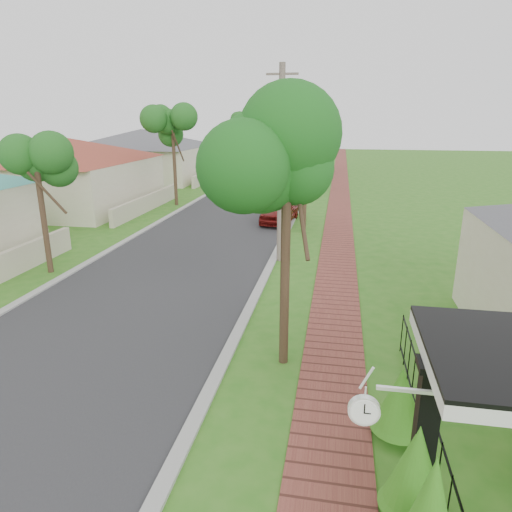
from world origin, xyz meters
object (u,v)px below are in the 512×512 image
Objects in this scene: porch_post at (423,448)px; parked_car_red at (280,210)px; near_tree at (287,154)px; station_clock at (367,409)px; parked_car_white at (296,170)px; utility_pole at (281,166)px.

porch_post is 19.61m from parked_car_red.
station_clock is at bearing -69.53° from near_tree.
parked_car_red is 0.81× the size of parked_car_white.
parked_car_white is 34.09m from near_tree.
near_tree is 5.79× the size of station_clock.
parked_car_white is 38.37m from station_clock.
porch_post is 0.33× the size of utility_pole.
near_tree is at bearing -81.82° from utility_pole.
near_tree is at bearing 110.47° from station_clock.
porch_post is 0.51× the size of parked_car_white.
utility_pole is at bearing 106.89° from porch_post.
parked_car_white is 0.65× the size of utility_pole.
porch_post is 12.86m from utility_pole.
utility_pole is 12.87m from station_clock.
near_tree is 5.53m from station_clock.
utility_pole reaches higher than parked_car_red.
parked_car_red is 3.76× the size of station_clock.
near_tree is at bearing 122.14° from porch_post.
parked_car_red is (-4.57, 19.07, -0.44)m from porch_post.
parked_car_red is at bearing 97.83° from near_tree.
porch_post is 0.63× the size of parked_car_red.
utility_pole is at bearing 98.18° from near_tree.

